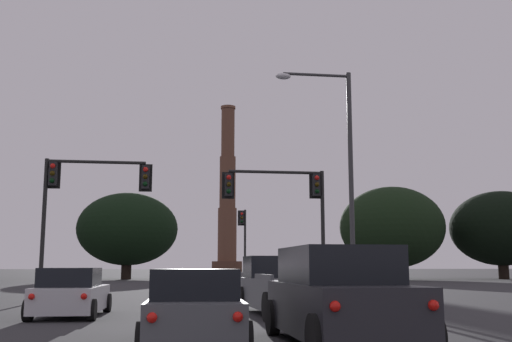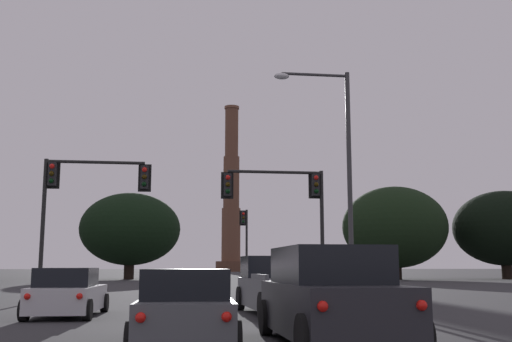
# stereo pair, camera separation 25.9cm
# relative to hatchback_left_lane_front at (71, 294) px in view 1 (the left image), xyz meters

# --- Properties ---
(hatchback_left_lane_front) EXTENTS (1.99, 4.14, 1.44)m
(hatchback_left_lane_front) POSITION_rel_hatchback_left_lane_front_xyz_m (0.00, 0.00, 0.00)
(hatchback_left_lane_front) COLOR silver
(hatchback_left_lane_front) RESTS_ON ground_plane
(hatchback_center_lane_second) EXTENTS (2.01, 4.15, 1.44)m
(hatchback_center_lane_second) POSITION_rel_hatchback_left_lane_front_xyz_m (3.40, -7.06, 0.00)
(hatchback_center_lane_second) COLOR #4C4F54
(hatchback_center_lane_second) RESTS_ON ground_plane
(pickup_truck_right_lane_front) EXTENTS (2.37, 5.57, 1.82)m
(pickup_truck_right_lane_front) POSITION_rel_hatchback_left_lane_front_xyz_m (6.43, 0.08, 0.14)
(pickup_truck_right_lane_front) COLOR #4C4F54
(pickup_truck_right_lane_front) RESTS_ON ground_plane
(suv_right_lane_second) EXTENTS (2.17, 4.93, 1.86)m
(suv_right_lane_second) POSITION_rel_hatchback_left_lane_front_xyz_m (6.13, -7.41, 0.23)
(suv_right_lane_second) COLOR #232328
(suv_right_lane_second) RESTS_ON ground_plane
(traffic_light_overhead_left) EXTENTS (4.76, 0.50, 6.14)m
(traffic_light_overhead_left) POSITION_rel_hatchback_left_lane_front_xyz_m (-1.09, 8.03, 4.00)
(traffic_light_overhead_left) COLOR black
(traffic_light_overhead_left) RESTS_ON ground_plane
(traffic_light_far_right) EXTENTS (0.78, 0.50, 6.08)m
(traffic_light_far_right) POSITION_rel_hatchback_left_lane_front_xyz_m (8.69, 30.09, 3.32)
(traffic_light_far_right) COLOR black
(traffic_light_far_right) RESTS_ON ground_plane
(traffic_light_overhead_right) EXTENTS (4.92, 0.50, 5.93)m
(traffic_light_overhead_right) POSITION_rel_hatchback_left_lane_front_xyz_m (8.32, 8.46, 3.85)
(traffic_light_overhead_right) COLOR black
(traffic_light_overhead_right) RESTS_ON ground_plane
(street_lamp) EXTENTS (3.23, 0.36, 9.59)m
(street_lamp) POSITION_rel_hatchback_left_lane_front_xyz_m (9.74, 4.86, 5.14)
(street_lamp) COLOR #38383A
(street_lamp) RESTS_ON ground_plane
(smokestack) EXTENTS (8.10, 8.10, 45.34)m
(smokestack) POSITION_rel_hatchback_left_lane_front_xyz_m (17.42, 142.26, 17.15)
(smokestack) COLOR #523427
(smokestack) RESTS_ON ground_plane
(treeline_center_left) EXTENTS (11.83, 10.64, 10.37)m
(treeline_center_left) POSITION_rel_hatchback_left_lane_front_xyz_m (27.40, 45.93, 5.13)
(treeline_center_left) COLOR black
(treeline_center_left) RESTS_ON ground_plane
(treeline_left_mid) EXTENTS (11.70, 10.53, 10.10)m
(treeline_left_mid) POSITION_rel_hatchback_left_lane_front_xyz_m (40.52, 45.95, 5.13)
(treeline_left_mid) COLOR black
(treeline_left_mid) RESTS_ON ground_plane
(treeline_right_mid) EXTENTS (11.35, 10.22, 9.78)m
(treeline_right_mid) POSITION_rel_hatchback_left_lane_front_xyz_m (-2.17, 50.84, 4.98)
(treeline_right_mid) COLOR black
(treeline_right_mid) RESTS_ON ground_plane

